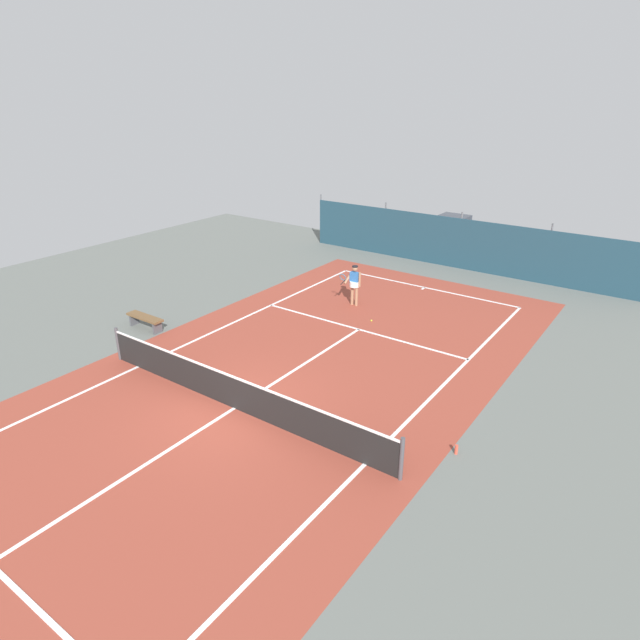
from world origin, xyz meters
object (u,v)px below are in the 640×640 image
at_px(tennis_net, 234,392).
at_px(courtside_bench, 145,319).
at_px(tennis_ball_near_player, 371,321).
at_px(water_bottle, 456,449).
at_px(tennis_player, 354,282).
at_px(parked_car, 451,232).

xyz_separation_m(tennis_net, courtside_bench, (-6.31, 2.02, -0.14)).
xyz_separation_m(tennis_net, tennis_ball_near_player, (-0.01, 7.31, -0.48)).
distance_m(tennis_ball_near_player, courtside_bench, 8.24).
height_order(tennis_net, water_bottle, tennis_net).
distance_m(tennis_player, courtside_bench, 8.01).
relative_size(tennis_net, courtside_bench, 6.33).
distance_m(tennis_net, courtside_bench, 6.63).
bearing_deg(tennis_net, parked_car, 95.44).
bearing_deg(water_bottle, courtside_bench, 177.92).
height_order(tennis_net, courtside_bench, tennis_net).
height_order(parked_car, courtside_bench, parked_car).
bearing_deg(water_bottle, tennis_player, 136.39).
bearing_deg(tennis_net, tennis_player, 99.70).
distance_m(tennis_net, tennis_player, 8.47).
height_order(tennis_ball_near_player, courtside_bench, courtside_bench).
bearing_deg(tennis_player, water_bottle, 137.74).
bearing_deg(tennis_player, parked_car, -86.63).
bearing_deg(tennis_ball_near_player, tennis_player, 144.19).
distance_m(tennis_ball_near_player, water_bottle, 8.06).
bearing_deg(parked_car, courtside_bench, -104.16).
xyz_separation_m(tennis_player, water_bottle, (7.09, -6.75, -0.84)).
bearing_deg(tennis_ball_near_player, tennis_net, -89.94).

